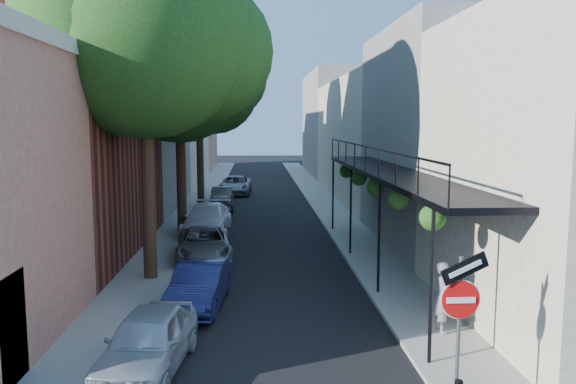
{
  "coord_description": "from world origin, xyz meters",
  "views": [
    {
      "loc": [
        -0.33,
        -8.14,
        5.16
      ],
      "look_at": [
        0.76,
        10.82,
        2.8
      ],
      "focal_mm": 35.0,
      "sensor_mm": 36.0,
      "label": 1
    }
  ],
  "objects": [
    {
      "name": "sidewalk_right",
      "position": [
        4.0,
        30.0,
        0.06
      ],
      "size": [
        2.0,
        64.0,
        0.12
      ],
      "primitive_type": "cube",
      "color": "gray",
      "rests_on": "ground"
    },
    {
      "name": "oak_mid",
      "position": [
        -3.42,
        18.23,
        7.06
      ],
      "size": [
        6.6,
        6.0,
        10.2
      ],
      "color": "#331E14",
      "rests_on": "ground"
    },
    {
      "name": "parked_car_f",
      "position": [
        -2.45,
        26.44,
        0.59
      ],
      "size": [
        1.27,
        3.58,
        1.18
      ],
      "primitive_type": "imported",
      "rotation": [
        0.0,
        0.0,
        -0.01
      ],
      "color": "#625A53",
      "rests_on": "ground"
    },
    {
      "name": "parked_car_d",
      "position": [
        -2.6,
        17.56,
        0.7
      ],
      "size": [
        2.21,
        4.92,
        1.4
      ],
      "primitive_type": "imported",
      "rotation": [
        0.0,
        0.0,
        -0.05
      ],
      "color": "white",
      "rests_on": "ground"
    },
    {
      "name": "parked_car_c",
      "position": [
        -2.29,
        12.68,
        0.6
      ],
      "size": [
        2.39,
        4.51,
        1.21
      ],
      "primitive_type": "imported",
      "rotation": [
        0.0,
        0.0,
        0.09
      ],
      "color": "slate",
      "rests_on": "ground"
    },
    {
      "name": "sign_post",
      "position": [
        3.16,
        0.97,
        2.04
      ],
      "size": [
        0.89,
        0.17,
        2.99
      ],
      "color": "#595B60",
      "rests_on": "ground"
    },
    {
      "name": "pedestrian",
      "position": [
        4.13,
        4.71,
        0.99
      ],
      "size": [
        0.44,
        0.65,
        1.74
      ],
      "primitive_type": "imported",
      "rotation": [
        0.0,
        0.0,
        1.61
      ],
      "color": "gray",
      "rests_on": "sidewalk_right"
    },
    {
      "name": "parked_car_g",
      "position": [
        -1.83,
        32.26,
        0.66
      ],
      "size": [
        2.43,
        4.85,
        1.32
      ],
      "primitive_type": "imported",
      "rotation": [
        0.0,
        0.0,
        -0.05
      ],
      "color": "gray",
      "rests_on": "ground"
    },
    {
      "name": "road_surface",
      "position": [
        0.0,
        30.0,
        0.01
      ],
      "size": [
        6.0,
        64.0,
        0.01
      ],
      "primitive_type": "cube",
      "color": "black",
      "rests_on": "ground"
    },
    {
      "name": "oak_far",
      "position": [
        -3.35,
        27.27,
        8.26
      ],
      "size": [
        7.7,
        7.0,
        11.9
      ],
      "color": "#331E14",
      "rests_on": "ground"
    },
    {
      "name": "parked_car_e",
      "position": [
        -2.34,
        22.26,
        0.6
      ],
      "size": [
        1.44,
        3.52,
        1.2
      ],
      "primitive_type": "imported",
      "rotation": [
        0.0,
        0.0,
        -0.01
      ],
      "color": "black",
      "rests_on": "ground"
    },
    {
      "name": "buildings_left",
      "position": [
        -9.3,
        28.76,
        4.94
      ],
      "size": [
        10.1,
        59.1,
        12.0
      ],
      "color": "tan",
      "rests_on": "ground"
    },
    {
      "name": "parked_car_a",
      "position": [
        -2.6,
        3.2,
        0.64
      ],
      "size": [
        1.94,
        3.9,
        1.28
      ],
      "primitive_type": "imported",
      "rotation": [
        0.0,
        0.0,
        -0.12
      ],
      "color": "#A3ADB5",
      "rests_on": "ground"
    },
    {
      "name": "oak_near",
      "position": [
        -3.37,
        10.26,
        7.88
      ],
      "size": [
        7.48,
        6.8,
        11.42
      ],
      "color": "#331E14",
      "rests_on": "ground"
    },
    {
      "name": "buildings_right",
      "position": [
        8.99,
        29.49,
        4.42
      ],
      "size": [
        9.8,
        55.0,
        10.0
      ],
      "color": "beige",
      "rests_on": "ground"
    },
    {
      "name": "parked_car_b",
      "position": [
        -1.93,
        7.25,
        0.62
      ],
      "size": [
        1.68,
        3.86,
        1.23
      ],
      "primitive_type": "imported",
      "rotation": [
        0.0,
        0.0,
        -0.1
      ],
      "color": "#161A47",
      "rests_on": "ground"
    },
    {
      "name": "sidewalk_left",
      "position": [
        -4.0,
        30.0,
        0.06
      ],
      "size": [
        2.0,
        64.0,
        0.12
      ],
      "primitive_type": "cube",
      "color": "gray",
      "rests_on": "ground"
    }
  ]
}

